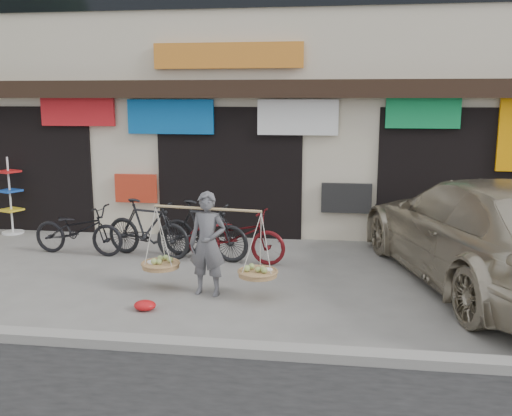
# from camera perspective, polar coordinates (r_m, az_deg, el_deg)

# --- Properties ---
(ground) EXTENTS (70.00, 70.00, 0.00)m
(ground) POSITION_cam_1_polar(r_m,az_deg,el_deg) (8.77, -6.91, -8.28)
(ground) COLOR gray
(ground) RESTS_ON ground
(kerb) EXTENTS (70.00, 0.25, 0.12)m
(kerb) POSITION_cam_1_polar(r_m,az_deg,el_deg) (6.97, -11.28, -13.09)
(kerb) COLOR gray
(kerb) RESTS_ON ground
(shophouse_block) EXTENTS (14.00, 6.32, 7.00)m
(shophouse_block) POSITION_cam_1_polar(r_m,az_deg,el_deg) (14.58, -0.55, 13.19)
(shophouse_block) COLOR beige
(shophouse_block) RESTS_ON ground
(street_vendor) EXTENTS (2.08, 0.76, 1.54)m
(street_vendor) POSITION_cam_1_polar(r_m,az_deg,el_deg) (8.42, -4.85, -4.02)
(street_vendor) COLOR #5E5E63
(street_vendor) RESTS_ON ground
(bike_0) EXTENTS (1.84, 0.79, 0.94)m
(bike_0) POSITION_cam_1_polar(r_m,az_deg,el_deg) (11.10, -17.34, -2.08)
(bike_0) COLOR black
(bike_0) RESTS_ON ground
(bike_1) EXTENTS (1.85, 1.00, 1.07)m
(bike_1) POSITION_cam_1_polar(r_m,az_deg,el_deg) (10.60, -10.79, -2.02)
(bike_1) COLOR black
(bike_1) RESTS_ON ground
(bike_2) EXTENTS (1.90, 0.92, 0.96)m
(bike_2) POSITION_cam_1_polar(r_m,az_deg,el_deg) (10.10, -2.05, -2.79)
(bike_2) COLOR #5C0F13
(bike_2) RESTS_ON ground
(bike_3) EXTENTS (1.85, 1.00, 1.07)m
(bike_3) POSITION_cam_1_polar(r_m,az_deg,el_deg) (10.31, -5.23, -2.23)
(bike_3) COLOR black
(bike_3) RESTS_ON ground
(suv) EXTENTS (3.74, 6.23, 1.69)m
(suv) POSITION_cam_1_polar(r_m,az_deg,el_deg) (9.50, 21.93, -2.21)
(suv) COLOR #B5AA92
(suv) RESTS_ON ground
(display_rack) EXTENTS (0.51, 0.51, 1.66)m
(display_rack) POSITION_cam_1_polar(r_m,az_deg,el_deg) (13.27, -23.33, 0.46)
(display_rack) COLOR silver
(display_rack) RESTS_ON ground
(red_bag) EXTENTS (0.31, 0.25, 0.14)m
(red_bag) POSITION_cam_1_polar(r_m,az_deg,el_deg) (8.10, -11.05, -9.53)
(red_bag) COLOR red
(red_bag) RESTS_ON ground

